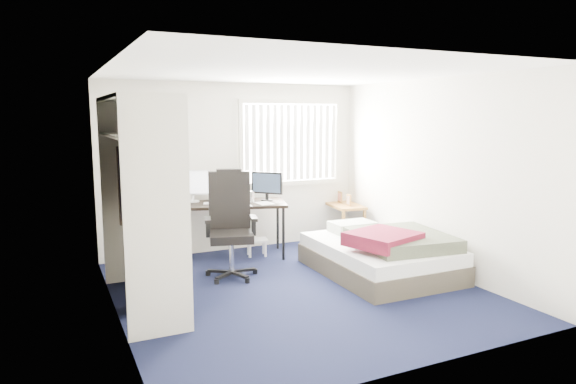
# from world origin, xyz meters

# --- Properties ---
(ground) EXTENTS (4.20, 4.20, 0.00)m
(ground) POSITION_xyz_m (0.00, 0.00, 0.00)
(ground) COLOR black
(ground) RESTS_ON ground
(room_shell) EXTENTS (4.20, 4.20, 4.20)m
(room_shell) POSITION_xyz_m (0.00, 0.00, 1.51)
(room_shell) COLOR silver
(room_shell) RESTS_ON ground
(window_assembly) EXTENTS (1.72, 0.09, 1.32)m
(window_assembly) POSITION_xyz_m (0.90, 2.04, 1.60)
(window_assembly) COLOR white
(window_assembly) RESTS_ON ground
(closet) EXTENTS (0.64, 1.84, 2.22)m
(closet) POSITION_xyz_m (-1.67, 0.27, 1.35)
(closet) COLOR beige
(closet) RESTS_ON ground
(desk) EXTENTS (1.75, 1.18, 1.25)m
(desk) POSITION_xyz_m (-0.22, 1.75, 0.81)
(desk) COLOR black
(desk) RESTS_ON ground
(office_chair) EXTENTS (0.78, 0.78, 1.35)m
(office_chair) POSITION_xyz_m (-0.51, 0.88, 0.52)
(office_chair) COLOR black
(office_chair) RESTS_ON ground
(footstool) EXTENTS (0.35, 0.31, 0.25)m
(footstool) POSITION_xyz_m (0.13, 1.58, 0.19)
(footstool) COLOR white
(footstool) RESTS_ON ground
(nightstand) EXTENTS (0.54, 0.93, 0.79)m
(nightstand) POSITION_xyz_m (1.75, 1.85, 0.54)
(nightstand) COLOR brown
(nightstand) RESTS_ON ground
(bed) EXTENTS (1.47, 1.92, 0.63)m
(bed) POSITION_xyz_m (1.26, 0.09, 0.27)
(bed) COLOR #423B30
(bed) RESTS_ON ground
(pine_box) EXTENTS (0.50, 0.44, 0.31)m
(pine_box) POSITION_xyz_m (-1.65, 0.08, 0.16)
(pine_box) COLOR tan
(pine_box) RESTS_ON ground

